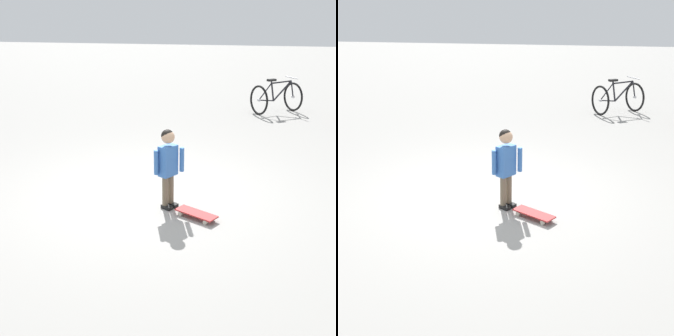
% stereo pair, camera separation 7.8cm
% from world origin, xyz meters
% --- Properties ---
extents(ground_plane, '(50.00, 50.00, 0.00)m').
position_xyz_m(ground_plane, '(0.00, 0.00, 0.00)').
color(ground_plane, gray).
extents(child_person, '(0.36, 0.28, 1.06)m').
position_xyz_m(child_person, '(-0.33, 0.32, 0.66)').
color(child_person, brown).
rests_on(child_person, ground).
extents(skateboard, '(0.57, 0.44, 0.07)m').
position_xyz_m(skateboard, '(-0.74, 0.58, 0.06)').
color(skateboard, '#B22D2D').
rests_on(skateboard, ground).
extents(bicycle_mid, '(1.28, 1.19, 0.85)m').
position_xyz_m(bicycle_mid, '(-1.95, -5.67, 0.38)').
color(bicycle_mid, black).
rests_on(bicycle_mid, ground).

